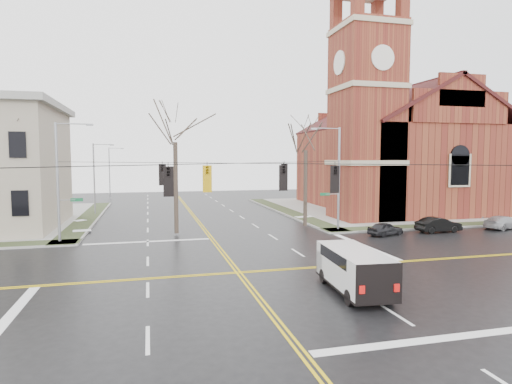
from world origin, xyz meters
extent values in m
plane|color=black|center=(0.00, 0.00, 0.00)|extent=(120.00, 120.00, 0.00)
cube|color=gray|center=(25.00, 25.00, 0.07)|extent=(30.00, 30.00, 0.15)
cube|color=#29321B|center=(11.20, 25.00, 0.15)|extent=(2.00, 30.00, 0.02)
cube|color=#29321B|center=(25.00, 11.20, 0.15)|extent=(30.00, 2.00, 0.02)
cube|color=#29321B|center=(-11.20, 25.00, 0.15)|extent=(2.00, 30.00, 0.02)
cube|color=gold|center=(-0.12, 0.00, 0.01)|extent=(0.12, 100.00, 0.01)
cube|color=gold|center=(0.12, 0.00, 0.01)|extent=(0.12, 100.00, 0.01)
cube|color=gold|center=(0.00, -0.12, 0.01)|extent=(100.00, 0.12, 0.01)
cube|color=gold|center=(0.00, 0.12, 0.01)|extent=(100.00, 0.12, 0.01)
cube|color=silver|center=(5.00, -10.50, 0.01)|extent=(9.50, 0.50, 0.01)
cube|color=silver|center=(-5.00, 10.50, 0.01)|extent=(9.50, 0.50, 0.01)
cube|color=silver|center=(-10.50, -5.00, 0.01)|extent=(0.50, 9.50, 0.01)
cube|color=silver|center=(10.50, 5.00, 0.01)|extent=(0.50, 9.50, 0.01)
cube|color=maroon|center=(17.00, 17.00, 10.00)|extent=(6.00, 6.00, 20.00)
cube|color=#B6A98C|center=(17.00, 17.00, 19.50)|extent=(6.30, 6.30, 0.50)
cylinder|color=silver|center=(17.00, 13.95, 16.00)|extent=(2.40, 0.15, 2.40)
cylinder|color=silver|center=(13.95, 17.00, 16.00)|extent=(0.15, 2.40, 2.40)
cube|color=maroon|center=(26.00, 26.00, 5.00)|extent=(18.00, 24.00, 10.00)
cube|color=maroon|center=(16.80, 20.00, 2.20)|extent=(2.00, 5.00, 4.40)
cylinder|color=gray|center=(11.50, 11.50, 4.65)|extent=(0.20, 0.20, 9.00)
cylinder|color=gray|center=(10.90, 11.50, 3.30)|extent=(1.20, 0.06, 0.06)
cube|color=#0F5B31|center=(10.20, 11.50, 3.30)|extent=(0.90, 0.04, 0.25)
cylinder|color=gray|center=(10.30, 11.50, 9.05)|extent=(2.40, 0.08, 0.08)
cube|color=gray|center=(9.10, 11.50, 9.00)|extent=(0.50, 0.22, 0.15)
cylinder|color=gray|center=(-11.50, 11.50, 4.65)|extent=(0.20, 0.20, 9.00)
cylinder|color=gray|center=(-10.90, 11.50, 3.30)|extent=(1.20, 0.06, 0.06)
cube|color=#0F5B31|center=(-10.20, 11.50, 3.30)|extent=(0.90, 0.04, 0.25)
cylinder|color=gray|center=(-10.30, 11.50, 9.05)|extent=(2.40, 0.08, 0.08)
cube|color=gray|center=(-9.10, 11.50, 9.00)|extent=(0.50, 0.22, 0.15)
cylinder|color=black|center=(0.00, 0.00, 6.20)|extent=(23.02, 23.02, 0.03)
cylinder|color=black|center=(0.00, 0.00, 6.20)|extent=(23.02, 23.02, 0.03)
imported|color=black|center=(-4.00, -4.00, 5.45)|extent=(0.21, 0.26, 1.30)
imported|color=black|center=(4.00, 4.00, 5.45)|extent=(0.21, 0.26, 1.30)
imported|color=#C7970B|center=(-2.00, -2.00, 5.45)|extent=(0.21, 0.26, 1.30)
imported|color=black|center=(-4.00, 4.00, 5.45)|extent=(0.21, 0.26, 1.30)
imported|color=black|center=(4.00, -4.00, 5.45)|extent=(0.21, 0.26, 1.30)
imported|color=black|center=(2.00, -2.00, 5.45)|extent=(0.21, 0.26, 1.30)
cylinder|color=gray|center=(-10.80, 28.00, 4.10)|extent=(0.16, 0.16, 8.00)
cylinder|color=gray|center=(-9.80, 28.00, 8.00)|extent=(2.00, 0.07, 0.07)
cube|color=gray|center=(-8.80, 28.00, 7.95)|extent=(0.45, 0.20, 0.13)
cylinder|color=gray|center=(-10.80, 48.00, 4.10)|extent=(0.16, 0.16, 8.00)
cylinder|color=gray|center=(-9.80, 48.00, 8.00)|extent=(2.00, 0.07, 0.07)
cube|color=gray|center=(-8.80, 48.00, 7.95)|extent=(0.45, 0.20, 0.13)
cube|color=silver|center=(4.69, -4.85, 1.20)|extent=(2.45, 5.45, 1.70)
cube|color=silver|center=(4.85, -2.65, 0.95)|extent=(2.12, 1.05, 1.20)
cube|color=black|center=(4.88, -2.30, 1.50)|extent=(1.86, 0.26, 0.80)
cube|color=black|center=(4.70, -4.65, 1.75)|extent=(2.34, 3.75, 0.55)
cube|color=#B70C0A|center=(3.70, -7.49, 1.00)|extent=(0.25, 0.09, 0.34)
cube|color=#B70C0A|center=(5.26, -7.61, 1.00)|extent=(0.25, 0.09, 0.34)
cube|color=black|center=(4.69, -4.85, 0.33)|extent=(2.50, 5.50, 0.10)
cylinder|color=black|center=(3.90, -3.03, 0.36)|extent=(0.31, 0.74, 0.72)
cylinder|color=black|center=(5.74, -3.17, 0.36)|extent=(0.31, 0.74, 0.72)
cylinder|color=black|center=(3.64, -6.53, 0.36)|extent=(0.31, 0.74, 0.72)
cylinder|color=black|center=(5.47, -6.67, 0.36)|extent=(0.31, 0.74, 0.72)
imported|color=black|center=(14.36, 8.40, 0.56)|extent=(3.51, 2.19, 1.12)
imported|color=black|center=(19.66, 8.60, 0.66)|extent=(4.08, 1.59, 1.32)
imported|color=#ACACAF|center=(26.59, 8.71, 0.60)|extent=(4.46, 2.71, 1.21)
cylinder|color=#372C23|center=(-14.50, 14.23, 3.83)|extent=(0.36, 0.36, 7.36)
cylinder|color=#372C23|center=(-2.63, 12.90, 3.97)|extent=(0.36, 0.36, 7.64)
cylinder|color=#372C23|center=(9.34, 14.07, 3.67)|extent=(0.36, 0.36, 7.05)
camera|label=1|loc=(-4.87, -23.32, 6.51)|focal=30.00mm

